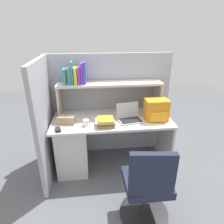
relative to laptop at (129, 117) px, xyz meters
The scene contains 13 objects.
ground_plane 0.82m from the laptop, 162.91° to the left, with size 8.00×8.00×0.00m, color #595B60.
desk 0.73m from the laptop, behind, with size 1.60×0.70×0.73m.
cubicle_partition_rear 0.51m from the laptop, 116.99° to the left, with size 1.84×0.05×1.55m, color #9E9EA8.
cubicle_partition_left 1.08m from the laptop, behind, with size 0.05×1.06×1.55m, color #9E9EA8.
overhead_hutch 0.47m from the laptop, 130.31° to the left, with size 1.44×0.28×0.45m.
reference_books_on_shelf 0.91m from the laptop, 158.75° to the left, with size 0.30×0.17×0.29m.
laptop is the anchor object (origin of this frame).
backpack 0.37m from the laptop, ahead, with size 0.30×0.22×0.28m.
computer_mouse 0.93m from the laptop, 167.94° to the right, with size 0.06×0.10×0.03m, color #262628.
paper_cup 0.58m from the laptop, behind, with size 0.08×0.08×0.08m, color white.
tissue_box 0.83m from the laptop, behind, with size 0.22×0.12×0.10m, color #9E7F60.
desk_book_stack 0.35m from the laptop, 158.87° to the right, with size 0.24×0.19×0.10m.
office_chair 0.99m from the laptop, 89.57° to the right, with size 0.52×0.52×0.93m.
Camera 1 is at (-0.28, -2.40, 1.87)m, focal length 31.50 mm.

